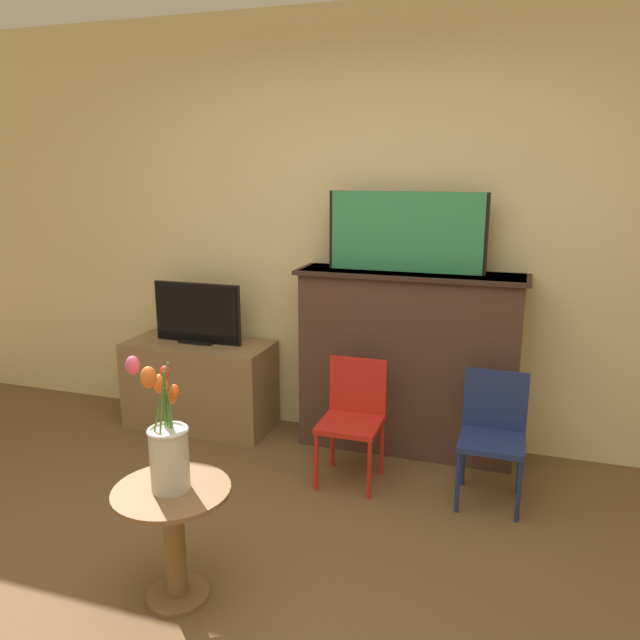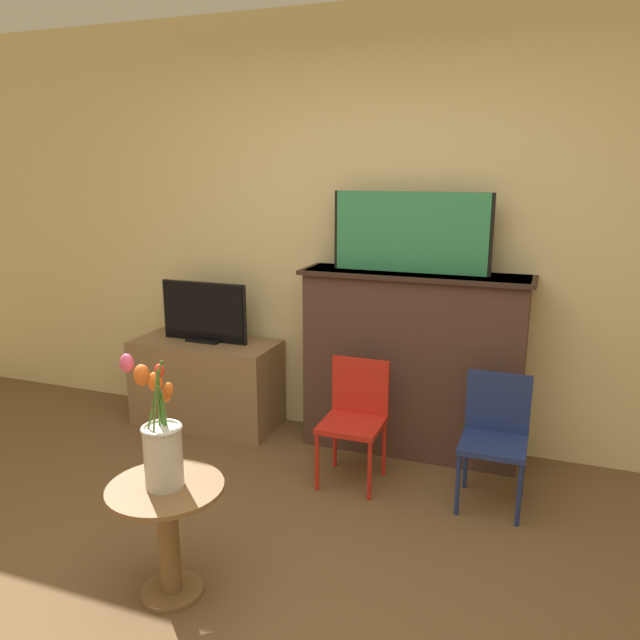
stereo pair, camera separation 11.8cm
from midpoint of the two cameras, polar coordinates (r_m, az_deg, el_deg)
name	(u,v)px [view 2 (the right image)]	position (r m, az deg, el deg)	size (l,w,h in m)	color
wall_back	(385,233)	(3.98, 6.86, 7.94)	(8.00, 0.06, 2.70)	beige
fireplace_mantel	(412,362)	(3.90, 9.29, -3.79)	(1.38, 0.36, 1.14)	#4C3328
painting	(411,232)	(3.75, 9.19, 7.91)	(0.95, 0.03, 0.47)	black
tv_stand	(207,383)	(4.40, -9.55, -5.68)	(0.99, 0.45, 0.60)	olive
tv_monitor	(204,313)	(4.26, -9.78, 0.62)	(0.62, 0.12, 0.41)	black
chair_red	(355,413)	(3.57, 4.18, -8.47)	(0.34, 0.34, 0.69)	red
chair_blue	(495,431)	(3.47, 16.67, -9.74)	(0.34, 0.34, 0.69)	navy
side_table	(168,524)	(2.75, -12.50, -17.77)	(0.47, 0.47, 0.50)	brown
vase_tulips	(161,444)	(2.58, -13.03, -11.01)	(0.21, 0.19, 0.56)	beige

